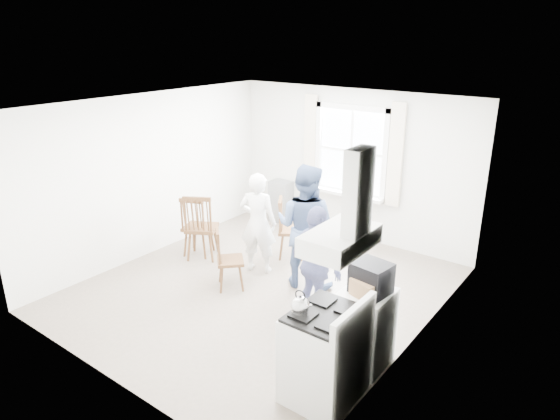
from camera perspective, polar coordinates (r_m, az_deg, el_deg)
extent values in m
cube|color=#78695C|center=(7.26, -2.14, -8.99)|extent=(4.62, 5.12, 0.02)
cube|color=silver|center=(8.74, 8.24, 5.12)|extent=(4.62, 0.04, 2.64)
cube|color=silver|center=(5.18, -20.27, -6.47)|extent=(4.62, 0.04, 2.64)
cube|color=silver|center=(8.29, -14.57, 3.88)|extent=(0.04, 5.12, 2.64)
cube|color=silver|center=(5.66, 15.87, -3.68)|extent=(0.04, 5.12, 2.64)
cube|color=white|center=(6.42, -2.44, 11.96)|extent=(4.62, 5.12, 0.02)
cube|color=white|center=(8.65, 8.21, 6.68)|extent=(1.20, 0.02, 1.40)
cube|color=white|center=(8.49, 8.36, 11.54)|extent=(1.38, 0.09, 0.09)
cube|color=white|center=(8.82, 7.88, 1.93)|extent=(1.38, 0.09, 0.09)
cube|color=white|center=(8.95, 4.48, 7.25)|extent=(0.09, 0.09, 1.58)
cube|color=white|center=(8.34, 11.99, 5.96)|extent=(0.09, 0.09, 1.58)
cube|color=white|center=(8.76, 7.64, 1.90)|extent=(1.38, 0.24, 0.06)
cube|color=beige|center=(9.02, 3.50, 7.70)|extent=(0.24, 0.05, 1.70)
cube|color=beige|center=(8.25, 13.07, 6.08)|extent=(0.24, 0.05, 1.70)
cube|color=white|center=(4.45, 6.90, -3.40)|extent=(0.45, 0.76, 0.18)
cube|color=white|center=(4.22, 8.91, 2.00)|extent=(0.14, 0.30, 0.76)
cube|color=gray|center=(9.57, 0.09, 1.00)|extent=(0.40, 0.30, 0.80)
cube|color=silver|center=(5.14, 5.14, -16.33)|extent=(0.65, 0.76, 0.92)
cube|color=black|center=(4.88, 5.32, -11.81)|extent=(0.61, 0.72, 0.03)
cube|color=silver|center=(4.71, 8.46, -11.99)|extent=(0.06, 0.76, 0.20)
cylinder|color=silver|center=(5.16, 1.90, -12.87)|extent=(0.02, 0.61, 0.02)
sphere|color=silver|center=(4.79, 2.31, -10.87)|extent=(0.18, 0.18, 0.18)
cylinder|color=silver|center=(4.82, 2.30, -11.43)|extent=(0.16, 0.16, 0.04)
torus|color=black|center=(4.73, 2.32, -9.73)|extent=(0.12, 0.02, 0.11)
cube|color=white|center=(5.63, 9.70, -13.15)|extent=(0.50, 0.55, 0.90)
cube|color=black|center=(5.35, 10.34, -8.39)|extent=(0.41, 0.38, 0.18)
cube|color=black|center=(5.27, 10.45, -6.79)|extent=(0.41, 0.38, 0.16)
cube|color=#A77C51|center=(5.25, 9.78, -8.85)|extent=(0.34, 0.29, 0.19)
cube|color=#4C2E18|center=(8.25, -9.36, -1.97)|extent=(0.55, 0.54, 0.05)
cube|color=#4C2E18|center=(7.99, -10.03, -0.59)|extent=(0.41, 0.20, 0.56)
cylinder|color=#4C2E18|center=(8.34, -9.26, -3.52)|extent=(0.04, 0.04, 0.44)
cube|color=#4C2E18|center=(7.14, -5.70, -5.78)|extent=(0.53, 0.53, 0.05)
cube|color=#4C2E18|center=(7.03, -7.11, -4.03)|extent=(0.30, 0.30, 0.50)
cylinder|color=#4C2E18|center=(7.24, -5.64, -7.32)|extent=(0.03, 0.03, 0.39)
cube|color=#4C2E18|center=(8.10, -8.92, -2.05)|extent=(0.63, 0.62, 0.06)
cube|color=#4C2E18|center=(7.82, -9.41, -0.54)|extent=(0.42, 0.28, 0.60)
cylinder|color=#4C2E18|center=(8.20, -8.82, -3.75)|extent=(0.04, 0.04, 0.48)
imported|color=white|center=(7.46, -2.53, -1.49)|extent=(0.73, 0.73, 1.56)
imported|color=#4D628F|center=(7.01, 2.90, -1.88)|extent=(1.02, 1.02, 1.80)
imported|color=navy|center=(6.22, 4.15, -6.25)|extent=(1.13, 1.13, 1.52)
imported|color=#377D3C|center=(8.66, 7.85, 3.15)|extent=(0.26, 0.26, 0.36)
cube|color=#4C2E18|center=(8.05, 1.29, -2.34)|extent=(0.56, 0.57, 0.05)
cube|color=#4C2E18|center=(7.97, 0.01, -0.51)|extent=(0.27, 0.37, 0.54)
cylinder|color=#4C2E18|center=(8.15, 1.27, -3.87)|extent=(0.04, 0.04, 0.43)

